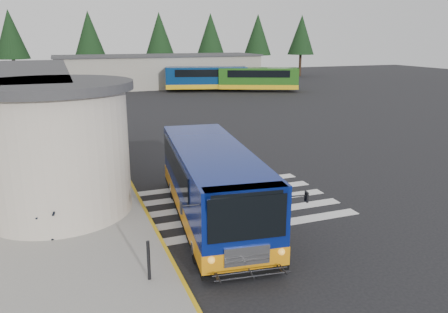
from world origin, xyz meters
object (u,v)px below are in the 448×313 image
object	(u,v)px
pedestrian_a	(92,198)
far_bus_b	(258,78)
pedestrian_b	(46,214)
transit_bus	(212,187)
far_bus_a	(206,78)
bollard	(149,260)

from	to	relation	value
pedestrian_a	far_bus_b	size ratio (longest dim) A/B	0.18
pedestrian_a	pedestrian_b	world-z (taller)	pedestrian_a
pedestrian_b	far_bus_b	bearing A→B (deg)	111.02
far_bus_b	pedestrian_a	bearing A→B (deg)	169.41
transit_bus	far_bus_b	bearing A→B (deg)	69.69
pedestrian_a	far_bus_a	distance (m)	39.72
far_bus_a	bollard	bearing A→B (deg)	174.78
pedestrian_a	bollard	xyz separation A→B (m)	(1.07, -4.48, -0.33)
transit_bus	far_bus_a	distance (m)	39.22
bollard	transit_bus	bearing A→B (deg)	48.93
bollard	far_bus_b	xyz separation A→B (m)	(21.00, 38.23, 0.89)
transit_bus	bollard	distance (m)	4.60
pedestrian_b	far_bus_a	size ratio (longest dim) A/B	0.17
pedestrian_a	far_bus_b	world-z (taller)	far_bus_b
pedestrian_b	transit_bus	bearing A→B (deg)	53.71
far_bus_b	bollard	bearing A→B (deg)	173.81
far_bus_a	far_bus_b	xyz separation A→B (m)	(5.82, -2.49, -0.04)
pedestrian_a	pedestrian_b	size ratio (longest dim) A/B	1.03
pedestrian_a	bollard	bearing A→B (deg)	-160.28
pedestrian_a	bollard	distance (m)	4.62
transit_bus	bollard	world-z (taller)	transit_bus
transit_bus	pedestrian_a	bearing A→B (deg)	172.65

